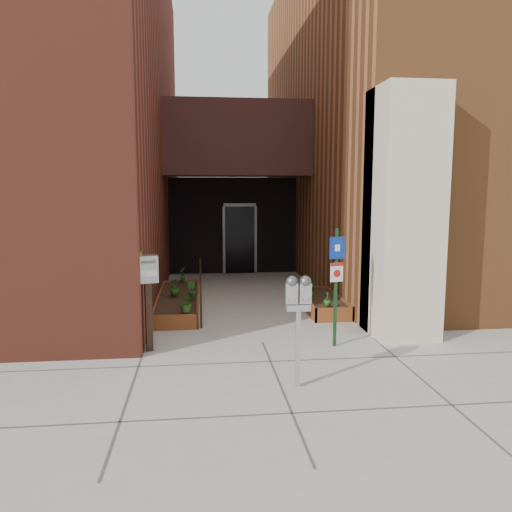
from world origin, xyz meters
name	(u,v)px	position (x,y,z in m)	size (l,w,h in m)	color
ground	(262,342)	(0.00, 0.00, 0.00)	(80.00, 80.00, 0.00)	#9E9991
architecture	(227,109)	(-0.18, 6.89, 4.98)	(20.00, 14.60, 10.00)	maroon
planter_left	(178,302)	(-1.55, 2.70, 0.13)	(0.90, 3.60, 0.30)	brown
planter_right	(322,304)	(1.60, 2.20, 0.13)	(0.80, 2.20, 0.30)	brown
handrail	(200,275)	(-1.05, 2.65, 0.75)	(0.04, 3.34, 0.90)	black
parking_meter	(298,301)	(0.22, -2.00, 1.17)	(0.34, 0.16, 1.52)	#A3A3A5
sign_post	(336,275)	(1.19, -0.36, 1.23)	(0.27, 0.09, 2.00)	#163D1A
payment_dropbox	(148,282)	(-1.90, -0.25, 1.14)	(0.36, 0.30, 1.59)	black
shrub_left_a	(187,302)	(-1.32, 1.10, 0.49)	(0.34, 0.34, 0.38)	#275618
shrub_left_b	(191,290)	(-1.25, 2.25, 0.49)	(0.21, 0.21, 0.37)	#1B5217
shrub_left_c	(174,287)	(-1.63, 2.65, 0.49)	(0.21, 0.21, 0.38)	#205518
shrub_left_d	(183,274)	(-1.50, 4.30, 0.49)	(0.20, 0.20, 0.38)	#1B5819
shrub_right_a	(328,299)	(1.49, 1.30, 0.45)	(0.16, 0.16, 0.29)	#295E1A
shrub_right_b	(312,289)	(1.35, 2.10, 0.48)	(0.19, 0.19, 0.36)	#185016
shrub_right_c	(310,281)	(1.54, 3.08, 0.47)	(0.31, 0.31, 0.35)	#1B601F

